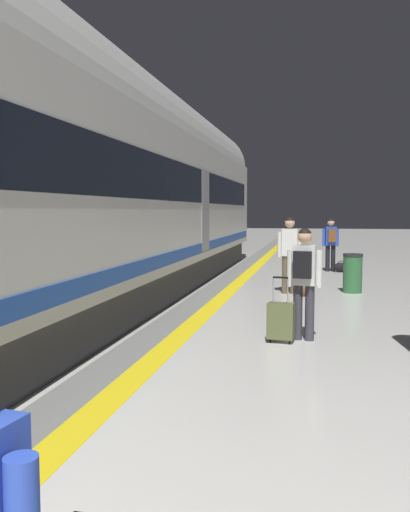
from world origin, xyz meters
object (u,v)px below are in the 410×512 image
(duffel_bag_far, at_px, (341,267))
(waste_bin, at_px, (353,273))
(duffel_bag_near, at_px, (303,289))
(high_speed_train, at_px, (17,169))
(suitcase_mid, at_px, (281,321))
(passenger_mid, at_px, (304,274))
(passenger_far, at_px, (331,240))
(passenger_near, at_px, (289,249))

(duffel_bag_far, height_order, waste_bin, waste_bin)
(waste_bin, bearing_deg, duffel_bag_near, -145.10)
(high_speed_train, height_order, suitcase_mid, high_speed_train)
(high_speed_train, xyz_separation_m, passenger_mid, (4.04, 0.91, -1.52))
(high_speed_train, distance_m, duffel_bag_far, 11.69)
(passenger_far, bearing_deg, duffel_bag_far, -27.30)
(high_speed_train, bearing_deg, passenger_mid, 12.75)
(waste_bin, bearing_deg, suitcase_mid, -104.05)
(duffel_bag_near, relative_size, suitcase_mid, 0.45)
(passenger_near, relative_size, suitcase_mid, 1.81)
(passenger_far, bearing_deg, duffel_bag_near, -97.74)
(passenger_near, bearing_deg, passenger_far, 78.13)
(high_speed_train, xyz_separation_m, passenger_near, (3.60, 5.53, -1.48))
(passenger_mid, bearing_deg, waste_bin, 78.79)
(passenger_far, height_order, duffel_bag_far, passenger_far)
(passenger_mid, distance_m, passenger_far, 9.59)
(duffel_bag_near, xyz_separation_m, passenger_mid, (0.12, -4.27, 0.83))
(duffel_bag_near, xyz_separation_m, duffel_bag_far, (1.04, 5.14, 0.00))
(passenger_near, xyz_separation_m, suitcase_mid, (0.13, -4.83, -0.70))
(passenger_near, relative_size, passenger_far, 1.06)
(high_speed_train, distance_m, passenger_near, 6.77)
(passenger_near, height_order, passenger_mid, passenger_near)
(high_speed_train, relative_size, waste_bin, 36.27)
(suitcase_mid, bearing_deg, duffel_bag_far, 82.72)
(duffel_bag_near, distance_m, duffel_bag_far, 5.24)
(passenger_near, xyz_separation_m, passenger_mid, (0.44, -4.62, -0.04))
(high_speed_train, height_order, waste_bin, high_speed_train)
(passenger_mid, height_order, waste_bin, passenger_mid)
(passenger_near, relative_size, duffel_bag_far, 4.01)
(high_speed_train, xyz_separation_m, duffel_bag_near, (3.92, 5.19, -2.35))
(passenger_mid, bearing_deg, passenger_far, 86.43)
(passenger_mid, bearing_deg, passenger_near, 95.49)
(waste_bin, bearing_deg, duffel_bag_far, 91.18)
(high_speed_train, xyz_separation_m, passenger_far, (4.64, 10.48, -1.52))
(high_speed_train, xyz_separation_m, duffel_bag_far, (4.96, 10.32, -2.35))
(duffel_bag_near, relative_size, passenger_mid, 0.27)
(duffel_bag_near, height_order, waste_bin, waste_bin)
(high_speed_train, height_order, passenger_near, high_speed_train)
(passenger_near, relative_size, waste_bin, 1.94)
(duffel_bag_near, distance_m, passenger_mid, 4.35)
(duffel_bag_near, bearing_deg, passenger_near, 132.65)
(duffel_bag_far, distance_m, waste_bin, 4.36)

